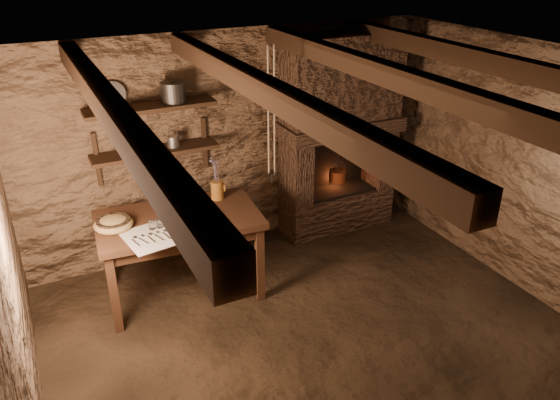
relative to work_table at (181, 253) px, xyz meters
name	(u,v)px	position (x,y,z in m)	size (l,w,h in m)	color
floor	(318,341)	(0.84, -1.22, -0.46)	(4.50, 4.50, 0.00)	black
back_wall	(230,143)	(0.84, 0.78, 0.74)	(4.50, 0.04, 2.40)	#4C3423
front_wall	(528,393)	(0.84, -3.22, 0.74)	(4.50, 0.04, 2.40)	#4C3423
left_wall	(12,296)	(-1.41, -1.22, 0.74)	(0.04, 4.00, 2.40)	#4C3423
right_wall	(528,172)	(3.09, -1.22, 0.74)	(0.04, 4.00, 2.40)	#4C3423
ceiling	(329,68)	(0.84, -1.22, 1.94)	(4.50, 4.00, 0.04)	black
beam_far_left	(110,108)	(-0.66, -1.22, 1.85)	(0.14, 3.95, 0.16)	black
beam_mid_left	(264,89)	(0.34, -1.22, 1.85)	(0.14, 3.95, 0.16)	black
beam_mid_right	(387,74)	(1.34, -1.22, 1.85)	(0.14, 3.95, 0.16)	black
beam_far_right	(489,61)	(2.34, -1.22, 1.85)	(0.14, 3.95, 0.16)	black
shelf_lower	(156,151)	(-0.01, 0.62, 0.84)	(1.25, 0.30, 0.04)	black
shelf_upper	(151,107)	(-0.01, 0.62, 1.29)	(1.25, 0.30, 0.04)	black
hearth	(340,130)	(2.09, 0.55, 0.76)	(1.43, 0.51, 2.30)	#38251C
work_table	(181,253)	(0.00, 0.00, 0.00)	(1.58, 0.99, 0.86)	#351E12
linen_cloth	(161,234)	(-0.23, -0.26, 0.40)	(0.61, 0.49, 0.01)	beige
pewter_cutlery_row	(162,234)	(-0.23, -0.28, 0.41)	(0.51, 0.20, 0.01)	gray
drinking_glasses	(159,224)	(-0.21, -0.14, 0.44)	(0.20, 0.06, 0.08)	silver
stoneware_jug	(217,181)	(0.47, 0.21, 0.58)	(0.14, 0.13, 0.44)	#A66420
wooden_bowl	(113,224)	(-0.58, 0.04, 0.44)	(0.35, 0.35, 0.12)	olive
iron_stockpot	(173,93)	(0.22, 0.62, 1.40)	(0.24, 0.24, 0.18)	#2D2B28
tin_pan	(113,94)	(-0.32, 0.72, 1.43)	(0.24, 0.24, 0.03)	#A2A19C
small_kettle	(173,141)	(0.18, 0.62, 0.91)	(0.16, 0.12, 0.17)	#A2A19C
rusty_tin	(140,147)	(-0.16, 0.62, 0.91)	(0.10, 0.10, 0.10)	#5A2612
red_pot	(337,175)	(2.06, 0.50, 0.24)	(0.22, 0.20, 0.54)	maroon
hanging_ropes	(271,112)	(0.89, -0.17, 1.34)	(0.08, 0.08, 1.20)	beige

